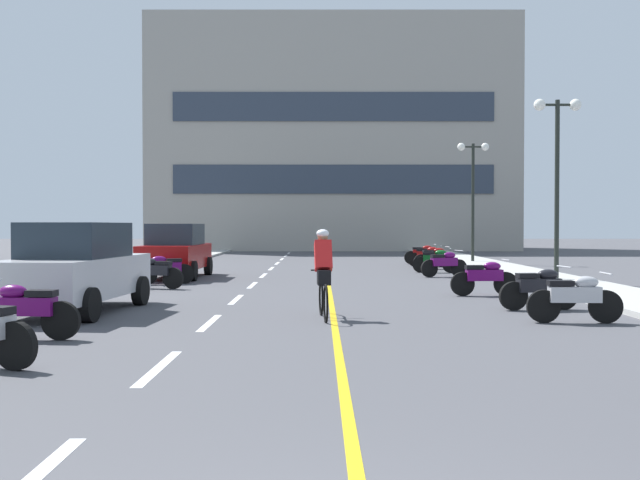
{
  "coord_description": "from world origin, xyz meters",
  "views": [
    {
      "loc": [
        -0.01,
        -2.65,
        1.76
      ],
      "look_at": [
        -0.01,
        20.1,
        1.29
      ],
      "focal_mm": 39.44,
      "sensor_mm": 36.0,
      "label": 1
    }
  ],
  "objects_px": {
    "motorcycle_5": "(485,277)",
    "motorcycle_2": "(25,309)",
    "motorcycle_8": "(444,263)",
    "parked_car_near": "(76,267)",
    "street_lamp_far": "(473,175)",
    "motorcycle_4": "(539,287)",
    "motorcycle_3": "(575,297)",
    "motorcycle_7": "(165,269)",
    "cyclist_rider": "(323,272)",
    "street_lamp_mid": "(557,149)",
    "motorcycle_6": "(155,272)",
    "parked_car_mid": "(176,251)",
    "motorcycle_11": "(428,256)",
    "motorcycle_10": "(435,257)",
    "motorcycle_9": "(436,260)",
    "motorcycle_12": "(423,254)"
  },
  "relations": [
    {
      "from": "motorcycle_6",
      "to": "street_lamp_far",
      "type": "bearing_deg",
      "value": 47.81
    },
    {
      "from": "motorcycle_5",
      "to": "motorcycle_7",
      "type": "bearing_deg",
      "value": 158.55
    },
    {
      "from": "motorcycle_2",
      "to": "street_lamp_mid",
      "type": "bearing_deg",
      "value": 42.42
    },
    {
      "from": "motorcycle_5",
      "to": "motorcycle_11",
      "type": "bearing_deg",
      "value": 87.73
    },
    {
      "from": "motorcycle_9",
      "to": "motorcycle_11",
      "type": "height_order",
      "value": "same"
    },
    {
      "from": "motorcycle_11",
      "to": "motorcycle_12",
      "type": "xyz_separation_m",
      "value": [
        0.1,
        2.1,
        0.0
      ]
    },
    {
      "from": "street_lamp_mid",
      "to": "motorcycle_12",
      "type": "bearing_deg",
      "value": 103.86
    },
    {
      "from": "street_lamp_mid",
      "to": "motorcycle_3",
      "type": "relative_size",
      "value": 3.24
    },
    {
      "from": "motorcycle_8",
      "to": "motorcycle_11",
      "type": "height_order",
      "value": "same"
    },
    {
      "from": "parked_car_near",
      "to": "motorcycle_5",
      "type": "distance_m",
      "value": 9.66
    },
    {
      "from": "parked_car_near",
      "to": "parked_car_mid",
      "type": "relative_size",
      "value": 1.02
    },
    {
      "from": "motorcycle_2",
      "to": "motorcycle_8",
      "type": "xyz_separation_m",
      "value": [
        8.8,
        13.23,
        0.0
      ]
    },
    {
      "from": "motorcycle_6",
      "to": "motorcycle_7",
      "type": "distance_m",
      "value": 1.42
    },
    {
      "from": "street_lamp_mid",
      "to": "motorcycle_5",
      "type": "height_order",
      "value": "street_lamp_mid"
    },
    {
      "from": "motorcycle_5",
      "to": "motorcycle_11",
      "type": "xyz_separation_m",
      "value": [
        0.49,
        12.36,
        0.0
      ]
    },
    {
      "from": "motorcycle_3",
      "to": "parked_car_mid",
      "type": "bearing_deg",
      "value": 130.68
    },
    {
      "from": "motorcycle_3",
      "to": "motorcycle_7",
      "type": "height_order",
      "value": "same"
    },
    {
      "from": "street_lamp_far",
      "to": "motorcycle_7",
      "type": "distance_m",
      "value": 16.75
    },
    {
      "from": "motorcycle_10",
      "to": "motorcycle_7",
      "type": "bearing_deg",
      "value": -141.45
    },
    {
      "from": "motorcycle_10",
      "to": "motorcycle_12",
      "type": "relative_size",
      "value": 1.0
    },
    {
      "from": "parked_car_near",
      "to": "cyclist_rider",
      "type": "relative_size",
      "value": 2.44
    },
    {
      "from": "motorcycle_3",
      "to": "motorcycle_11",
      "type": "xyz_separation_m",
      "value": [
        0.01,
        17.27,
        0.0
      ]
    },
    {
      "from": "motorcycle_5",
      "to": "motorcycle_2",
      "type": "bearing_deg",
      "value": -142.04
    },
    {
      "from": "motorcycle_4",
      "to": "motorcycle_11",
      "type": "height_order",
      "value": "same"
    },
    {
      "from": "parked_car_mid",
      "to": "motorcycle_7",
      "type": "bearing_deg",
      "value": -85.0
    },
    {
      "from": "motorcycle_2",
      "to": "parked_car_near",
      "type": "bearing_deg",
      "value": 96.52
    },
    {
      "from": "parked_car_near",
      "to": "motorcycle_4",
      "type": "distance_m",
      "value": 9.51
    },
    {
      "from": "motorcycle_7",
      "to": "motorcycle_12",
      "type": "bearing_deg",
      "value": 49.72
    },
    {
      "from": "parked_car_near",
      "to": "street_lamp_far",
      "type": "bearing_deg",
      "value": 56.7
    },
    {
      "from": "motorcycle_5",
      "to": "motorcycle_9",
      "type": "relative_size",
      "value": 1.0
    },
    {
      "from": "motorcycle_8",
      "to": "cyclist_rider",
      "type": "xyz_separation_m",
      "value": [
        -4.2,
        -10.75,
        0.41
      ]
    },
    {
      "from": "street_lamp_mid",
      "to": "motorcycle_10",
      "type": "distance_m",
      "value": 8.14
    },
    {
      "from": "motorcycle_9",
      "to": "motorcycle_12",
      "type": "height_order",
      "value": "same"
    },
    {
      "from": "motorcycle_6",
      "to": "motorcycle_11",
      "type": "relative_size",
      "value": 0.99
    },
    {
      "from": "cyclist_rider",
      "to": "parked_car_near",
      "type": "bearing_deg",
      "value": 169.64
    },
    {
      "from": "motorcycle_4",
      "to": "motorcycle_11",
      "type": "bearing_deg",
      "value": 89.83
    },
    {
      "from": "motorcycle_2",
      "to": "motorcycle_11",
      "type": "relative_size",
      "value": 1.02
    },
    {
      "from": "parked_car_near",
      "to": "motorcycle_6",
      "type": "xyz_separation_m",
      "value": [
        0.32,
        5.38,
        -0.44
      ]
    },
    {
      "from": "motorcycle_3",
      "to": "cyclist_rider",
      "type": "relative_size",
      "value": 0.96
    },
    {
      "from": "street_lamp_mid",
      "to": "motorcycle_6",
      "type": "bearing_deg",
      "value": -170.34
    },
    {
      "from": "motorcycle_10",
      "to": "motorcycle_8",
      "type": "bearing_deg",
      "value": -94.88
    },
    {
      "from": "motorcycle_6",
      "to": "motorcycle_10",
      "type": "xyz_separation_m",
      "value": [
        9.24,
        8.8,
        0.0
      ]
    },
    {
      "from": "parked_car_mid",
      "to": "motorcycle_9",
      "type": "bearing_deg",
      "value": 15.4
    },
    {
      "from": "motorcycle_6",
      "to": "motorcycle_9",
      "type": "xyz_separation_m",
      "value": [
        8.92,
        6.61,
        0.0
      ]
    },
    {
      "from": "parked_car_mid",
      "to": "street_lamp_mid",
      "type": "bearing_deg",
      "value": -9.61
    },
    {
      "from": "street_lamp_far",
      "to": "motorcycle_9",
      "type": "xyz_separation_m",
      "value": [
        -2.74,
        -6.26,
        -3.6
      ]
    },
    {
      "from": "motorcycle_8",
      "to": "motorcycle_11",
      "type": "xyz_separation_m",
      "value": [
        0.35,
        5.89,
        0.0
      ]
    },
    {
      "from": "motorcycle_8",
      "to": "parked_car_mid",
      "type": "bearing_deg",
      "value": -177.63
    },
    {
      "from": "motorcycle_10",
      "to": "motorcycle_12",
      "type": "height_order",
      "value": "same"
    },
    {
      "from": "street_lamp_mid",
      "to": "motorcycle_4",
      "type": "relative_size",
      "value": 3.25
    }
  ]
}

